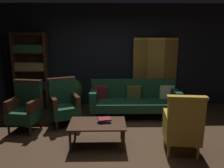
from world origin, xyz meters
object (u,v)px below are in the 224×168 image
at_px(book_red_leather, 104,119).
at_px(coffee_table, 98,125).
at_px(velvet_couch, 134,98).
at_px(potted_plant, 71,92).
at_px(folding_screen, 155,72).
at_px(bookshelf, 32,69).
at_px(armchair_wing_right, 64,103).
at_px(armchair_wing_left, 26,107).
at_px(armchair_gilt_accent, 183,126).
at_px(book_navy_cloth, 104,121).

bearing_deg(book_red_leather, coffee_table, -156.32).
relative_size(velvet_couch, coffee_table, 2.12).
bearing_deg(potted_plant, folding_screen, 12.32).
distance_m(folding_screen, coffee_table, 2.80).
distance_m(folding_screen, bookshelf, 3.37).
bearing_deg(book_red_leather, armchair_wing_right, 134.98).
bearing_deg(armchair_wing_left, folding_screen, 27.54).
bearing_deg(armchair_wing_left, armchair_gilt_accent, -19.27).
bearing_deg(potted_plant, velvet_couch, -10.84).
relative_size(coffee_table, potted_plant, 1.10).
bearing_deg(velvet_couch, book_navy_cloth, -116.17).
height_order(bookshelf, book_navy_cloth, bookshelf).
bearing_deg(book_red_leather, folding_screen, 58.34).
xyz_separation_m(velvet_couch, armchair_wing_right, (-1.60, -0.53, 0.04)).
bearing_deg(velvet_couch, bookshelf, 164.68).
bearing_deg(book_red_leather, velvet_couch, 63.83).
bearing_deg(book_red_leather, armchair_wing_left, 158.28).
bearing_deg(bookshelf, book_red_leather, -47.38).
relative_size(bookshelf, potted_plant, 2.25).
bearing_deg(bookshelf, book_navy_cloth, -47.38).
relative_size(armchair_wing_left, book_red_leather, 4.66).
xyz_separation_m(bookshelf, armchair_gilt_accent, (3.29, -2.54, -0.58)).
xyz_separation_m(coffee_table, armchair_wing_right, (-0.78, 0.95, 0.12)).
bearing_deg(armchair_wing_left, potted_plant, 55.05).
relative_size(armchair_wing_right, potted_plant, 1.14).
distance_m(armchair_wing_left, potted_plant, 1.32).
height_order(folding_screen, bookshelf, bookshelf).
bearing_deg(book_navy_cloth, armchair_gilt_accent, -16.04).
xyz_separation_m(armchair_wing_right, potted_plant, (0.01, 0.84, 0.04)).
xyz_separation_m(armchair_gilt_accent, book_red_leather, (-1.29, 0.37, -0.02)).
bearing_deg(folding_screen, coffee_table, -123.24).
relative_size(coffee_table, armchair_wing_left, 0.96).
height_order(coffee_table, potted_plant, potted_plant).
xyz_separation_m(folding_screen, armchair_wing_right, (-2.27, -1.33, -0.50)).
bearing_deg(armchair_wing_left, armchair_wing_right, 18.13).
distance_m(velvet_couch, armchair_wing_right, 1.69).
xyz_separation_m(folding_screen, book_navy_cloth, (-1.38, -2.23, -0.55)).
relative_size(folding_screen, book_red_leather, 8.51).
xyz_separation_m(armchair_gilt_accent, book_navy_cloth, (-1.29, 0.37, -0.05)).
relative_size(armchair_wing_right, book_red_leather, 4.66).
relative_size(bookshelf, book_navy_cloth, 8.57).
relative_size(bookshelf, coffee_table, 2.05).
height_order(folding_screen, coffee_table, folding_screen).
relative_size(potted_plant, book_red_leather, 4.08).
distance_m(coffee_table, potted_plant, 1.95).
distance_m(bookshelf, potted_plant, 1.31).
bearing_deg(coffee_table, book_red_leather, 23.68).
height_order(bookshelf, coffee_table, bookshelf).
xyz_separation_m(coffee_table, potted_plant, (-0.77, 1.79, 0.15)).
xyz_separation_m(bookshelf, armchair_wing_right, (1.10, -1.27, -0.58)).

